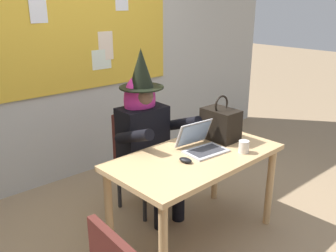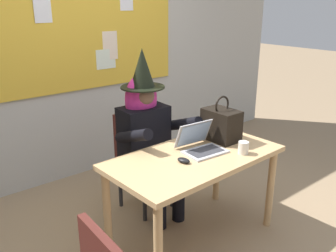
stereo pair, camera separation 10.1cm
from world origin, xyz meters
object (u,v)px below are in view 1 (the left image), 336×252
person_costumed (147,128)px  coffee_mug (244,147)px  laptop (201,144)px  chair_at_desk (138,155)px  computer_mouse (185,160)px  handbag (221,124)px  desk_main (196,166)px

person_costumed → coffee_mug: bearing=23.2°
person_costumed → coffee_mug: (0.31, -0.81, -0.01)m
laptop → chair_at_desk: bearing=103.2°
computer_mouse → handbag: 0.58m
handbag → computer_mouse: bearing=-164.9°
chair_at_desk → laptop: laptop is taller
chair_at_desk → coffee_mug: chair_at_desk is taller
handbag → coffee_mug: (-0.08, -0.31, -0.09)m
chair_at_desk → handbag: 0.82m
chair_at_desk → person_costumed: person_costumed is taller
desk_main → person_costumed: 0.62m
chair_at_desk → person_costumed: bearing=-3.1°
person_costumed → computer_mouse: 0.66m
laptop → coffee_mug: (0.21, -0.25, -0.00)m
chair_at_desk → computer_mouse: (-0.15, -0.77, 0.25)m
laptop → computer_mouse: laptop is taller
chair_at_desk → handbag: bearing=27.1°
chair_at_desk → laptop: (0.10, -0.68, 0.28)m
computer_mouse → handbag: handbag is taller
chair_at_desk → laptop: size_ratio=2.63×
handbag → coffee_mug: handbag is taller
desk_main → chair_at_desk: chair_at_desk is taller
coffee_mug → person_costumed: bearing=110.8°
desk_main → chair_at_desk: bearing=90.8°
desk_main → coffee_mug: (0.30, -0.21, 0.14)m
handbag → desk_main: bearing=-165.8°
desk_main → computer_mouse: computer_mouse is taller
chair_at_desk → coffee_mug: (0.31, -0.93, 0.28)m
computer_mouse → coffee_mug: size_ratio=1.09×
coffee_mug → computer_mouse: bearing=160.2°
person_costumed → desk_main: bearing=2.9°
handbag → coffee_mug: size_ratio=3.98×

